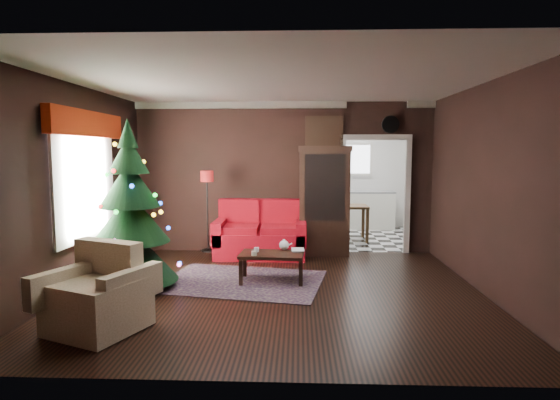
{
  "coord_description": "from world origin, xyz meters",
  "views": [
    {
      "loc": [
        0.29,
        -6.09,
        1.89
      ],
      "look_at": [
        0.0,
        0.9,
        1.15
      ],
      "focal_mm": 29.5,
      "sensor_mm": 36.0,
      "label": 1
    }
  ],
  "objects_px": {
    "loveseat": "(260,229)",
    "floor_lamp": "(207,212)",
    "armchair": "(97,289)",
    "teapot": "(284,245)",
    "coffee_table": "(272,267)",
    "wall_clock": "(390,125)",
    "curio_cabinet": "(324,203)",
    "kitchen_table": "(351,223)",
    "christmas_tree": "(130,213)"
  },
  "relations": [
    {
      "from": "loveseat",
      "to": "floor_lamp",
      "type": "height_order",
      "value": "floor_lamp"
    },
    {
      "from": "armchair",
      "to": "teapot",
      "type": "xyz_separation_m",
      "value": [
        1.89,
        2.15,
        0.04
      ]
    },
    {
      "from": "loveseat",
      "to": "armchair",
      "type": "height_order",
      "value": "loveseat"
    },
    {
      "from": "coffee_table",
      "to": "wall_clock",
      "type": "height_order",
      "value": "wall_clock"
    },
    {
      "from": "loveseat",
      "to": "wall_clock",
      "type": "relative_size",
      "value": 5.31
    },
    {
      "from": "curio_cabinet",
      "to": "armchair",
      "type": "xyz_separation_m",
      "value": [
        -2.57,
        -3.77,
        -0.49
      ]
    },
    {
      "from": "teapot",
      "to": "kitchen_table",
      "type": "bearing_deg",
      "value": 66.4
    },
    {
      "from": "wall_clock",
      "to": "floor_lamp",
      "type": "bearing_deg",
      "value": -171.1
    },
    {
      "from": "christmas_tree",
      "to": "armchair",
      "type": "distance_m",
      "value": 1.66
    },
    {
      "from": "coffee_table",
      "to": "wall_clock",
      "type": "xyz_separation_m",
      "value": [
        2.05,
        2.01,
        2.16
      ]
    },
    {
      "from": "wall_clock",
      "to": "coffee_table",
      "type": "bearing_deg",
      "value": -135.51
    },
    {
      "from": "coffee_table",
      "to": "kitchen_table",
      "type": "relative_size",
      "value": 1.22
    },
    {
      "from": "loveseat",
      "to": "christmas_tree",
      "type": "bearing_deg",
      "value": -128.87
    },
    {
      "from": "coffee_table",
      "to": "wall_clock",
      "type": "bearing_deg",
      "value": 44.49
    },
    {
      "from": "floor_lamp",
      "to": "christmas_tree",
      "type": "bearing_deg",
      "value": -109.88
    },
    {
      "from": "floor_lamp",
      "to": "kitchen_table",
      "type": "xyz_separation_m",
      "value": [
        2.73,
        1.76,
        -0.46
      ]
    },
    {
      "from": "loveseat",
      "to": "curio_cabinet",
      "type": "bearing_deg",
      "value": 10.83
    },
    {
      "from": "christmas_tree",
      "to": "teapot",
      "type": "relative_size",
      "value": 14.33
    },
    {
      "from": "loveseat",
      "to": "floor_lamp",
      "type": "bearing_deg",
      "value": -173.02
    },
    {
      "from": "armchair",
      "to": "teapot",
      "type": "relative_size",
      "value": 5.33
    },
    {
      "from": "floor_lamp",
      "to": "teapot",
      "type": "distance_m",
      "value": 1.93
    },
    {
      "from": "christmas_tree",
      "to": "wall_clock",
      "type": "xyz_separation_m",
      "value": [
        3.97,
        2.4,
        1.33
      ]
    },
    {
      "from": "christmas_tree",
      "to": "armchair",
      "type": "relative_size",
      "value": 2.69
    },
    {
      "from": "coffee_table",
      "to": "kitchen_table",
      "type": "bearing_deg",
      "value": 65.31
    },
    {
      "from": "floor_lamp",
      "to": "coffee_table",
      "type": "relative_size",
      "value": 1.58
    },
    {
      "from": "teapot",
      "to": "kitchen_table",
      "type": "distance_m",
      "value": 3.33
    },
    {
      "from": "curio_cabinet",
      "to": "armchair",
      "type": "bearing_deg",
      "value": -124.27
    },
    {
      "from": "teapot",
      "to": "kitchen_table",
      "type": "xyz_separation_m",
      "value": [
        1.33,
        3.05,
        -0.13
      ]
    },
    {
      "from": "floor_lamp",
      "to": "coffee_table",
      "type": "distance_m",
      "value": 2.04
    },
    {
      "from": "curio_cabinet",
      "to": "wall_clock",
      "type": "bearing_deg",
      "value": 8.53
    },
    {
      "from": "loveseat",
      "to": "armchair",
      "type": "relative_size",
      "value": 1.91
    },
    {
      "from": "floor_lamp",
      "to": "teapot",
      "type": "bearing_deg",
      "value": -42.44
    },
    {
      "from": "floor_lamp",
      "to": "coffee_table",
      "type": "xyz_separation_m",
      "value": [
        1.23,
        -1.5,
        -0.61
      ]
    },
    {
      "from": "floor_lamp",
      "to": "teapot",
      "type": "height_order",
      "value": "floor_lamp"
    },
    {
      "from": "loveseat",
      "to": "coffee_table",
      "type": "height_order",
      "value": "loveseat"
    },
    {
      "from": "coffee_table",
      "to": "teapot",
      "type": "xyz_separation_m",
      "value": [
        0.17,
        0.22,
        0.28
      ]
    },
    {
      "from": "floor_lamp",
      "to": "armchair",
      "type": "xyz_separation_m",
      "value": [
        -0.48,
        -3.43,
        -0.37
      ]
    },
    {
      "from": "christmas_tree",
      "to": "wall_clock",
      "type": "relative_size",
      "value": 7.49
    },
    {
      "from": "armchair",
      "to": "curio_cabinet",
      "type": "bearing_deg",
      "value": 78.36
    },
    {
      "from": "loveseat",
      "to": "christmas_tree",
      "type": "distance_m",
      "value": 2.63
    },
    {
      "from": "floor_lamp",
      "to": "teapot",
      "type": "xyz_separation_m",
      "value": [
        1.4,
        -1.28,
        -0.33
      ]
    },
    {
      "from": "floor_lamp",
      "to": "christmas_tree",
      "type": "distance_m",
      "value": 2.02
    },
    {
      "from": "loveseat",
      "to": "curio_cabinet",
      "type": "relative_size",
      "value": 0.89
    },
    {
      "from": "curio_cabinet",
      "to": "teapot",
      "type": "bearing_deg",
      "value": -112.85
    },
    {
      "from": "floor_lamp",
      "to": "wall_clock",
      "type": "bearing_deg",
      "value": 8.9
    },
    {
      "from": "loveseat",
      "to": "kitchen_table",
      "type": "relative_size",
      "value": 2.27
    },
    {
      "from": "christmas_tree",
      "to": "armchair",
      "type": "height_order",
      "value": "christmas_tree"
    },
    {
      "from": "christmas_tree",
      "to": "teapot",
      "type": "height_order",
      "value": "christmas_tree"
    },
    {
      "from": "christmas_tree",
      "to": "loveseat",
      "type": "bearing_deg",
      "value": 51.13
    },
    {
      "from": "armchair",
      "to": "coffee_table",
      "type": "distance_m",
      "value": 2.6
    }
  ]
}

